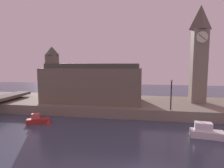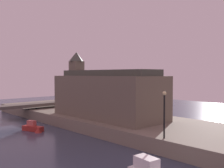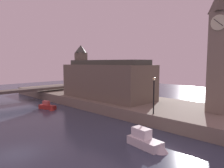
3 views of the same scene
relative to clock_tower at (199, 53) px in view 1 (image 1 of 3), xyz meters
name	(u,v)px [view 1 (image 1 of 3)]	position (x,y,z in m)	size (l,w,h in m)	color
far_embankment	(145,106)	(-8.61, -0.87, -8.93)	(70.00, 12.00, 1.50)	slate
clock_tower	(199,53)	(0.00, 0.00, 0.00)	(2.53, 2.56, 15.76)	slate
parliament_hall	(91,83)	(-17.69, -2.09, -5.04)	(16.41, 6.86, 9.37)	#6B6051
streetlamp	(171,91)	(-5.09, -6.23, -5.51)	(0.36, 0.36, 4.34)	black
boat_ferry_white	(210,132)	(-1.81, -11.97, -9.10)	(4.14, 1.84, 1.65)	silver
boat_dinghy_red	(40,120)	(-22.46, -10.47, -9.24)	(3.55, 1.87, 1.33)	maroon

